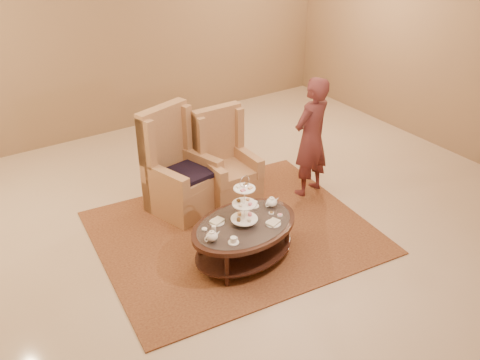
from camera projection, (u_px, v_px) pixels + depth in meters
ground at (254, 245)px, 6.27m from camera, size 8.00×8.00×0.00m
ceiling at (254, 245)px, 6.27m from camera, size 8.00×8.00×0.02m
wall_back at (110, 26)px, 8.32m from camera, size 8.00×0.04×3.50m
rug at (234, 232)px, 6.48m from camera, size 3.39×2.92×0.02m
tea_table at (244, 230)px, 5.85m from camera, size 1.39×1.05×1.07m
armchair_left at (178, 177)px, 6.77m from camera, size 0.91×0.93×1.35m
armchair_right at (225, 170)px, 7.02m from camera, size 0.66×0.69×1.23m
person at (311, 138)px, 6.93m from camera, size 0.66×0.50×1.63m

